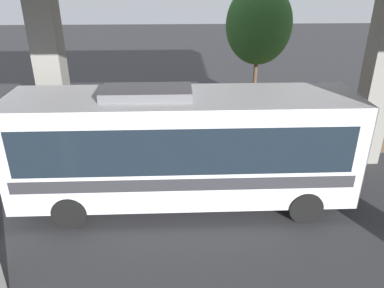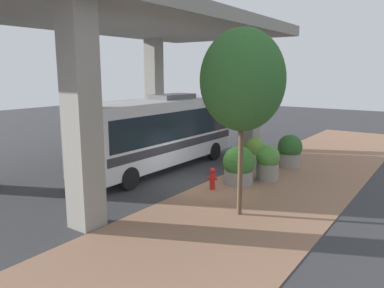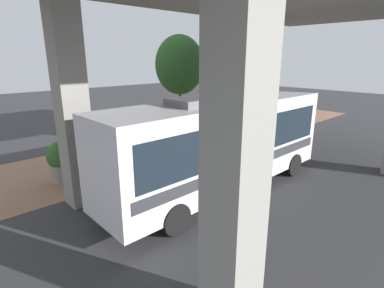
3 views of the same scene
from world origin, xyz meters
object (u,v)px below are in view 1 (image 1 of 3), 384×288
at_px(fire_hydrant, 218,137).
at_px(planter_back, 153,119).
at_px(planter_front, 87,119).
at_px(bus, 183,144).
at_px(street_tree_near, 259,25).
at_px(planter_extra, 110,132).
at_px(planter_middle, 184,125).

xyz_separation_m(fire_hydrant, planter_back, (-1.30, -2.74, 0.34)).
distance_m(fire_hydrant, planter_front, 5.79).
xyz_separation_m(bus, planter_back, (-5.35, -1.22, -1.23)).
height_order(planter_front, street_tree_near, street_tree_near).
bearing_deg(planter_back, planter_extra, -48.60).
xyz_separation_m(planter_back, planter_extra, (1.49, -1.69, 0.02)).
bearing_deg(planter_extra, planter_middle, 102.86).
distance_m(bus, planter_middle, 4.71).
height_order(bus, planter_extra, bus).
xyz_separation_m(planter_front, planter_extra, (1.46, 1.21, -0.02)).
height_order(bus, planter_back, bus).
xyz_separation_m(planter_front, planter_back, (-0.03, 2.90, -0.05)).
distance_m(planter_middle, planter_back, 1.55).
xyz_separation_m(planter_middle, planter_extra, (0.69, -3.02, 0.01)).
height_order(planter_front, planter_middle, planter_front).
bearing_deg(fire_hydrant, street_tree_near, 140.68).
height_order(planter_front, planter_back, planter_front).
xyz_separation_m(bus, planter_extra, (-3.86, -2.92, -1.21)).
xyz_separation_m(bus, planter_middle, (-4.55, 0.10, -1.22)).
xyz_separation_m(planter_back, street_tree_near, (-0.98, 4.61, 3.84)).
height_order(fire_hydrant, planter_middle, planter_middle).
xyz_separation_m(bus, planter_front, (-5.31, -4.13, -1.19)).
bearing_deg(street_tree_near, planter_back, -77.98).
distance_m(bus, fire_hydrant, 4.60).
bearing_deg(bus, planter_extra, -142.90).
distance_m(bus, planter_back, 5.63).
bearing_deg(planter_middle, fire_hydrant, 70.45).
height_order(bus, street_tree_near, street_tree_near).
distance_m(planter_middle, street_tree_near, 5.35).
relative_size(planter_front, planter_extra, 1.07).
distance_m(planter_extra, street_tree_near, 7.77).
distance_m(fire_hydrant, planter_back, 3.05).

